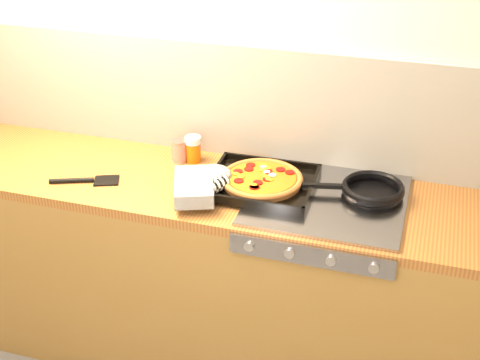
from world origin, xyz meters
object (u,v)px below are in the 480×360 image
(pizza_on_tray, at_px, (243,181))
(juice_glass, at_px, (193,149))
(frying_pan, at_px, (371,190))
(tomato_can, at_px, (179,151))

(pizza_on_tray, xyz_separation_m, juice_glass, (-0.28, 0.19, 0.01))
(frying_pan, bearing_deg, juice_glass, 172.95)
(frying_pan, xyz_separation_m, tomato_can, (-0.84, 0.08, 0.01))
(pizza_on_tray, height_order, tomato_can, tomato_can)
(tomato_can, bearing_deg, juice_glass, 17.16)
(pizza_on_tray, relative_size, frying_pan, 1.31)
(pizza_on_tray, bearing_deg, juice_glass, 146.41)
(tomato_can, bearing_deg, pizza_on_tray, -26.50)
(juice_glass, bearing_deg, pizza_on_tray, -33.59)
(pizza_on_tray, distance_m, tomato_can, 0.38)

